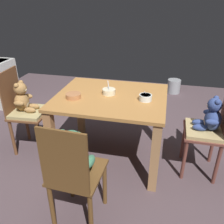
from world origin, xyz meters
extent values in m
cube|color=#503F44|center=(0.00, 0.00, -0.02)|extent=(5.20, 5.20, 0.04)
cube|color=#A67039|center=(0.00, 0.00, 0.74)|extent=(1.11, 0.93, 0.03)
cube|color=#A46E41|center=(-0.50, -0.41, 0.36)|extent=(0.08, 0.08, 0.72)
cube|color=#9D7047|center=(0.50, -0.41, 0.36)|extent=(0.08, 0.08, 0.72)
cube|color=#997245|center=(-0.50, 0.41, 0.36)|extent=(0.08, 0.08, 0.72)
cube|color=#A06E49|center=(0.50, 0.41, 0.36)|extent=(0.08, 0.08, 0.72)
cube|color=brown|center=(0.93, -0.02, 0.46)|extent=(0.37, 0.41, 0.02)
cylinder|color=brown|center=(0.79, 0.16, 0.22)|extent=(0.04, 0.04, 0.45)
cylinder|color=brown|center=(0.78, -0.19, 0.22)|extent=(0.04, 0.04, 0.45)
cylinder|color=brown|center=(1.09, 0.15, 0.22)|extent=(0.04, 0.04, 0.45)
cylinder|color=brown|center=(1.08, -0.20, 0.22)|extent=(0.04, 0.04, 0.45)
cube|color=tan|center=(0.93, -0.02, 0.49)|extent=(0.34, 0.38, 0.03)
ellipsoid|color=#32457E|center=(1.00, -0.02, 0.61)|extent=(0.16, 0.18, 0.21)
ellipsoid|color=beige|center=(0.95, -0.02, 0.60)|extent=(0.06, 0.10, 0.13)
sphere|color=#32457E|center=(0.99, -0.02, 0.76)|extent=(0.13, 0.13, 0.13)
ellipsoid|color=beige|center=(0.94, -0.02, 0.75)|extent=(0.05, 0.05, 0.04)
sphere|color=#32457E|center=(1.00, 0.03, 0.81)|extent=(0.05, 0.05, 0.05)
sphere|color=#32457E|center=(1.00, -0.07, 0.81)|extent=(0.05, 0.05, 0.05)
ellipsoid|color=#32457E|center=(0.98, 0.08, 0.64)|extent=(0.12, 0.06, 0.06)
ellipsoid|color=#32457E|center=(0.97, -0.12, 0.64)|extent=(0.12, 0.06, 0.06)
ellipsoid|color=#32457E|center=(0.89, 0.03, 0.54)|extent=(0.14, 0.07, 0.06)
ellipsoid|color=#32457E|center=(0.89, -0.07, 0.54)|extent=(0.14, 0.07, 0.06)
cube|color=brown|center=(-0.06, -0.84, 0.46)|extent=(0.39, 0.42, 0.02)
cube|color=brown|center=(-0.07, -1.04, 0.71)|extent=(0.35, 0.03, 0.48)
cylinder|color=brown|center=(0.11, -0.68, 0.22)|extent=(0.04, 0.04, 0.45)
cylinder|color=brown|center=(-0.21, -0.66, 0.22)|extent=(0.04, 0.04, 0.45)
cylinder|color=brown|center=(0.09, -1.02, 0.22)|extent=(0.04, 0.04, 0.45)
cylinder|color=brown|center=(-0.23, -1.01, 0.22)|extent=(0.04, 0.04, 0.45)
ellipsoid|color=#3C7352|center=(-0.06, -0.91, 0.59)|extent=(0.22, 0.19, 0.24)
ellipsoid|color=beige|center=(-0.06, -0.86, 0.58)|extent=(0.12, 0.07, 0.15)
sphere|color=#3C7352|center=(-0.06, -0.90, 0.78)|extent=(0.17, 0.17, 0.17)
ellipsoid|color=beige|center=(-0.06, -0.84, 0.76)|extent=(0.07, 0.06, 0.05)
sphere|color=#3C7352|center=(-0.01, -0.92, 0.84)|extent=(0.06, 0.06, 0.06)
sphere|color=#3C7352|center=(-0.12, -0.91, 0.84)|extent=(0.06, 0.06, 0.06)
ellipsoid|color=#3C7352|center=(0.06, -0.89, 0.62)|extent=(0.07, 0.14, 0.07)
ellipsoid|color=#3C7352|center=(-0.18, -0.88, 0.62)|extent=(0.07, 0.14, 0.07)
ellipsoid|color=#3C7352|center=(0.00, -0.79, 0.51)|extent=(0.08, 0.16, 0.07)
ellipsoid|color=#3C7352|center=(-0.12, -0.78, 0.51)|extent=(0.08, 0.16, 0.07)
cube|color=brown|center=(-0.93, -0.05, 0.46)|extent=(0.40, 0.41, 0.02)
cube|color=brown|center=(-1.11, -0.06, 0.71)|extent=(0.04, 0.36, 0.49)
cylinder|color=brown|center=(-0.76, -0.20, 0.22)|extent=(0.04, 0.04, 0.45)
cylinder|color=brown|center=(-0.79, 0.12, 0.22)|extent=(0.04, 0.04, 0.45)
cylinder|color=brown|center=(-1.08, -0.23, 0.22)|extent=(0.04, 0.04, 0.45)
cylinder|color=brown|center=(-1.10, 0.10, 0.22)|extent=(0.04, 0.04, 0.45)
cube|color=tan|center=(-0.93, -0.05, 0.49)|extent=(0.37, 0.38, 0.03)
ellipsoid|color=#9C7140|center=(-1.00, -0.05, 0.61)|extent=(0.16, 0.19, 0.20)
ellipsoid|color=beige|center=(-0.95, -0.05, 0.60)|extent=(0.06, 0.10, 0.12)
sphere|color=#9C7140|center=(-0.99, -0.05, 0.76)|extent=(0.14, 0.14, 0.14)
ellipsoid|color=beige|center=(-0.94, -0.05, 0.75)|extent=(0.05, 0.06, 0.04)
sphere|color=#9C7140|center=(-1.00, -0.10, 0.81)|extent=(0.05, 0.05, 0.05)
sphere|color=#9C7140|center=(-1.00, -0.01, 0.81)|extent=(0.05, 0.05, 0.05)
ellipsoid|color=#9C7140|center=(-0.97, -0.15, 0.63)|extent=(0.12, 0.06, 0.06)
ellipsoid|color=#9C7140|center=(-0.99, 0.05, 0.63)|extent=(0.12, 0.06, 0.06)
ellipsoid|color=#9C7140|center=(-0.89, -0.10, 0.54)|extent=(0.14, 0.07, 0.06)
ellipsoid|color=#9C7140|center=(-0.90, 0.00, 0.54)|extent=(0.14, 0.07, 0.06)
cylinder|color=beige|center=(-0.03, 0.04, 0.78)|extent=(0.13, 0.13, 0.06)
cylinder|color=beige|center=(-0.03, 0.04, 0.76)|extent=(0.07, 0.07, 0.01)
cylinder|color=beige|center=(-0.03, 0.04, 0.80)|extent=(0.11, 0.11, 0.01)
cylinder|color=#BCBCC1|center=(-0.04, 0.07, 0.84)|extent=(0.04, 0.09, 0.07)
ellipsoid|color=#BCBCC1|center=(-0.03, 0.03, 0.80)|extent=(0.03, 0.04, 0.01)
cylinder|color=silver|center=(0.35, -0.04, 0.78)|extent=(0.12, 0.12, 0.06)
cylinder|color=silver|center=(0.35, -0.04, 0.76)|extent=(0.07, 0.07, 0.01)
cylinder|color=beige|center=(0.35, -0.04, 0.81)|extent=(0.10, 0.10, 0.01)
cylinder|color=#BCBCC1|center=(0.35, -0.06, 0.84)|extent=(0.02, 0.09, 0.06)
ellipsoid|color=#BCBCC1|center=(0.35, -0.03, 0.80)|extent=(0.02, 0.03, 0.01)
cylinder|color=#B67448|center=(-0.35, -0.14, 0.78)|extent=(0.15, 0.15, 0.05)
cylinder|color=#B67448|center=(-0.35, -0.14, 0.76)|extent=(0.08, 0.08, 0.01)
cylinder|color=beige|center=(-0.35, -0.14, 0.79)|extent=(0.12, 0.12, 0.01)
cube|color=#B7B2A8|center=(-2.05, 0.88, 0.21)|extent=(0.27, 0.28, 0.41)
cylinder|color=#93969B|center=(0.69, 2.15, 0.12)|extent=(0.24, 0.24, 0.25)
camera|label=1|loc=(0.51, -2.15, 1.69)|focal=37.97mm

